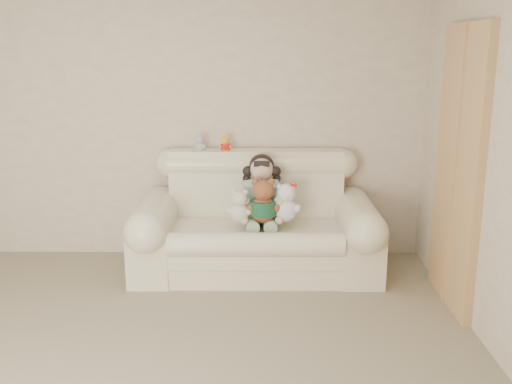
% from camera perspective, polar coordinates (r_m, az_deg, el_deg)
% --- Properties ---
extents(wall_back, '(4.50, 0.00, 4.50)m').
position_cam_1_polar(wall_back, '(5.47, -7.59, 7.15)').
color(wall_back, beige).
rests_on(wall_back, ground).
extents(sofa, '(2.10, 0.95, 1.03)m').
position_cam_1_polar(sofa, '(5.08, 0.01, -2.30)').
color(sofa, beige).
rests_on(sofa, floor).
extents(door_panel, '(0.06, 0.90, 2.10)m').
position_cam_1_polar(door_panel, '(4.61, 18.96, 2.09)').
color(door_panel, '#9F7944').
rests_on(door_panel, floor).
extents(seated_child, '(0.41, 0.49, 0.62)m').
position_cam_1_polar(seated_child, '(5.10, 0.55, 0.28)').
color(seated_child, '#2F6C3C').
rests_on(seated_child, sofa).
extents(brown_teddy, '(0.32, 0.27, 0.44)m').
position_cam_1_polar(brown_teddy, '(4.90, 0.69, -0.43)').
color(brown_teddy, brown).
rests_on(brown_teddy, sofa).
extents(white_cat, '(0.30, 0.27, 0.39)m').
position_cam_1_polar(white_cat, '(4.94, 2.90, -0.61)').
color(white_cat, white).
rests_on(white_cat, sofa).
extents(cream_teddy, '(0.25, 0.21, 0.34)m').
position_cam_1_polar(cream_teddy, '(4.90, -1.62, -1.07)').
color(cream_teddy, beige).
rests_on(cream_teddy, sofa).
extents(yellow_mini_bear, '(0.13, 0.12, 0.17)m').
position_cam_1_polar(yellow_mini_bear, '(5.29, -2.98, 4.80)').
color(yellow_mini_bear, gold).
rests_on(yellow_mini_bear, sofa).
extents(grey_mini_plush, '(0.14, 0.12, 0.18)m').
position_cam_1_polar(grey_mini_plush, '(5.32, -5.45, 4.83)').
color(grey_mini_plush, '#B7B6BD').
rests_on(grey_mini_plush, sofa).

